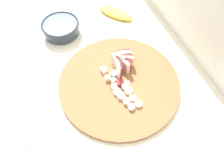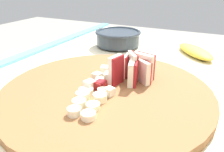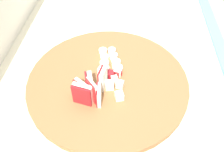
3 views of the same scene
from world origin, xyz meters
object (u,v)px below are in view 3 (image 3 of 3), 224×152
at_px(cutting_board, 108,81).
at_px(apple_wedge_fan, 90,89).
at_px(banana_slice_rows, 110,60).
at_px(apple_dice_pile, 114,79).

relative_size(cutting_board, apple_wedge_fan, 4.90).
bearing_deg(banana_slice_rows, apple_wedge_fan, 163.76).
height_order(apple_wedge_fan, apple_dice_pile, apple_wedge_fan).
bearing_deg(apple_dice_pile, cutting_board, 64.26).
bearing_deg(cutting_board, apple_wedge_fan, 148.19).
relative_size(cutting_board, apple_dice_pile, 3.96).
distance_m(cutting_board, apple_dice_pile, 0.03).
xyz_separation_m(cutting_board, apple_wedge_fan, (-0.06, 0.04, 0.04)).
height_order(cutting_board, banana_slice_rows, banana_slice_rows).
distance_m(cutting_board, apple_wedge_fan, 0.08).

